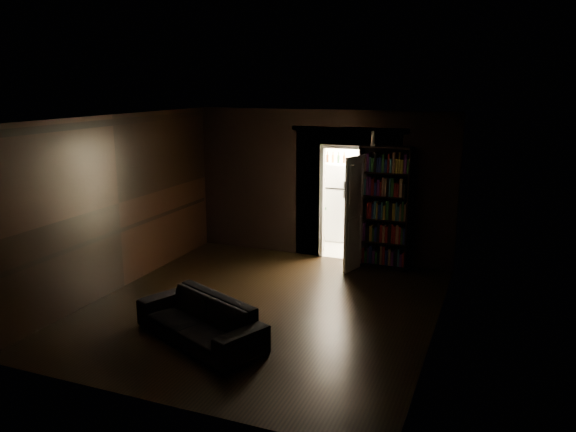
{
  "coord_description": "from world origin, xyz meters",
  "views": [
    {
      "loc": [
        3.24,
        -7.16,
        3.28
      ],
      "look_at": [
        0.06,
        0.9,
        1.21
      ],
      "focal_mm": 35.0,
      "sensor_mm": 36.0,
      "label": 1
    }
  ],
  "objects": [
    {
      "name": "ground",
      "position": [
        0.0,
        0.0,
        0.0
      ],
      "size": [
        5.5,
        5.5,
        0.0
      ],
      "primitive_type": "plane",
      "color": "black",
      "rests_on": "ground"
    },
    {
      "name": "sofa",
      "position": [
        -0.32,
        -1.28,
        0.37
      ],
      "size": [
        2.09,
        1.54,
        0.74
      ],
      "primitive_type": "imported",
      "rotation": [
        0.0,
        0.0,
        -0.42
      ],
      "color": "black",
      "rests_on": "ground"
    },
    {
      "name": "refrigerator",
      "position": [
        -0.1,
        4.11,
        0.82
      ],
      "size": [
        0.94,
        0.9,
        1.65
      ],
      "primitive_type": "cube",
      "rotation": [
        0.0,
        0.0,
        0.38
      ],
      "color": "white",
      "rests_on": "ground"
    },
    {
      "name": "bookshelf",
      "position": [
        1.25,
        2.55,
        1.1
      ],
      "size": [
        0.94,
        0.47,
        2.2
      ],
      "primitive_type": "cube",
      "rotation": [
        0.0,
        0.0,
        -0.17
      ],
      "color": "black",
      "rests_on": "ground"
    },
    {
      "name": "door",
      "position": [
        0.84,
        2.33,
        1.02
      ],
      "size": [
        0.31,
        0.83,
        2.05
      ],
      "primitive_type": "cube",
      "rotation": [
        0.0,
        0.0,
        1.26
      ],
      "color": "white",
      "rests_on": "ground"
    },
    {
      "name": "room_walls",
      "position": [
        -0.01,
        1.07,
        1.68
      ],
      "size": [
        5.02,
        5.61,
        2.84
      ],
      "color": "black",
      "rests_on": "ground"
    },
    {
      "name": "kitchen_alcove",
      "position": [
        0.5,
        3.87,
        1.21
      ],
      "size": [
        2.2,
        1.8,
        2.6
      ],
      "color": "#B2AB9B",
      "rests_on": "ground"
    },
    {
      "name": "bottles",
      "position": [
        -0.16,
        4.01,
        1.77
      ],
      "size": [
        0.55,
        0.3,
        0.23
      ],
      "primitive_type": "cube",
      "rotation": [
        0.0,
        0.0,
        0.42
      ],
      "color": "black",
      "rests_on": "refrigerator"
    },
    {
      "name": "figurine",
      "position": [
        1.02,
        2.47,
        2.33
      ],
      "size": [
        0.11,
        0.11,
        0.27
      ],
      "primitive_type": "cube",
      "rotation": [
        0.0,
        0.0,
        0.2
      ],
      "color": "white",
      "rests_on": "bookshelf"
    }
  ]
}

